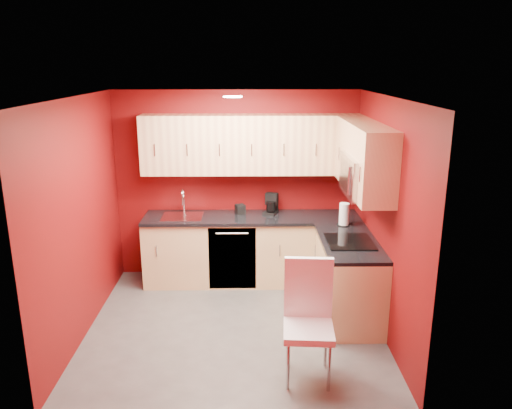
{
  "coord_description": "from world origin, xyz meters",
  "views": [
    {
      "loc": [
        0.17,
        -4.99,
        2.82
      ],
      "look_at": [
        0.25,
        0.55,
        1.25
      ],
      "focal_mm": 35.0,
      "sensor_mm": 36.0,
      "label": 1
    }
  ],
  "objects_px": {
    "microwave": "(364,176)",
    "paper_towel": "(344,214)",
    "coffee_maker": "(270,204)",
    "napkin_holder": "(240,209)",
    "sink": "(182,214)",
    "dining_chair": "(309,324)"
  },
  "relations": [
    {
      "from": "paper_towel",
      "to": "dining_chair",
      "type": "height_order",
      "value": "paper_towel"
    },
    {
      "from": "coffee_maker",
      "to": "napkin_holder",
      "type": "relative_size",
      "value": 2.16
    },
    {
      "from": "microwave",
      "to": "paper_towel",
      "type": "relative_size",
      "value": 2.74
    },
    {
      "from": "sink",
      "to": "paper_towel",
      "type": "height_order",
      "value": "sink"
    },
    {
      "from": "coffee_maker",
      "to": "paper_towel",
      "type": "height_order",
      "value": "paper_towel"
    },
    {
      "from": "napkin_holder",
      "to": "paper_towel",
      "type": "height_order",
      "value": "paper_towel"
    },
    {
      "from": "napkin_holder",
      "to": "coffee_maker",
      "type": "bearing_deg",
      "value": 0.22
    },
    {
      "from": "napkin_holder",
      "to": "paper_towel",
      "type": "bearing_deg",
      "value": -21.54
    },
    {
      "from": "microwave",
      "to": "coffee_maker",
      "type": "bearing_deg",
      "value": 130.72
    },
    {
      "from": "napkin_holder",
      "to": "dining_chair",
      "type": "bearing_deg",
      "value": -73.89
    },
    {
      "from": "sink",
      "to": "napkin_holder",
      "type": "height_order",
      "value": "sink"
    },
    {
      "from": "coffee_maker",
      "to": "sink",
      "type": "bearing_deg",
      "value": -153.37
    },
    {
      "from": "coffee_maker",
      "to": "paper_towel",
      "type": "xyz_separation_m",
      "value": [
        0.88,
        -0.5,
        0.01
      ]
    },
    {
      "from": "coffee_maker",
      "to": "dining_chair",
      "type": "relative_size",
      "value": 0.24
    },
    {
      "from": "microwave",
      "to": "sink",
      "type": "distance_m",
      "value": 2.43
    },
    {
      "from": "microwave",
      "to": "coffee_maker",
      "type": "height_order",
      "value": "microwave"
    },
    {
      "from": "microwave",
      "to": "dining_chair",
      "type": "xyz_separation_m",
      "value": [
        -0.69,
        -1.16,
        -1.1
      ]
    },
    {
      "from": "coffee_maker",
      "to": "napkin_holder",
      "type": "xyz_separation_m",
      "value": [
        -0.4,
        -0.0,
        -0.07
      ]
    },
    {
      "from": "microwave",
      "to": "sink",
      "type": "relative_size",
      "value": 1.46
    },
    {
      "from": "microwave",
      "to": "dining_chair",
      "type": "height_order",
      "value": "microwave"
    },
    {
      "from": "microwave",
      "to": "coffee_maker",
      "type": "relative_size",
      "value": 2.84
    },
    {
      "from": "sink",
      "to": "paper_towel",
      "type": "xyz_separation_m",
      "value": [
        2.02,
        -0.4,
        0.1
      ]
    }
  ]
}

